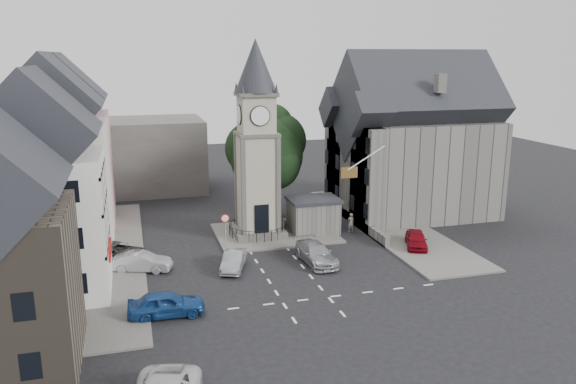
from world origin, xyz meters
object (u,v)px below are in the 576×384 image
object	(u,v)px
clock_tower	(257,141)
car_west_blue	(166,304)
pedestrian	(351,223)
car_east_red	(416,240)
stone_shelter	(313,215)

from	to	relation	value
clock_tower	car_west_blue	distance (m)	17.51
pedestrian	car_west_blue	bearing A→B (deg)	31.43
car_east_red	pedestrian	distance (m)	6.30
stone_shelter	pedestrian	size ratio (longest dim) A/B	2.58
car_west_blue	pedestrian	size ratio (longest dim) A/B	2.67
clock_tower	pedestrian	world-z (taller)	clock_tower
pedestrian	car_east_red	bearing A→B (deg)	118.24
stone_shelter	car_east_red	distance (m)	8.98
clock_tower	pedestrian	distance (m)	10.89
stone_shelter	car_east_red	bearing A→B (deg)	-41.93
stone_shelter	pedestrian	xyz separation A→B (m)	(3.20, -0.70, -0.71)
clock_tower	car_east_red	size ratio (longest dim) A/B	4.14
stone_shelter	car_east_red	world-z (taller)	stone_shelter
stone_shelter	clock_tower	bearing A→B (deg)	174.16
stone_shelter	car_west_blue	size ratio (longest dim) A/B	0.97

